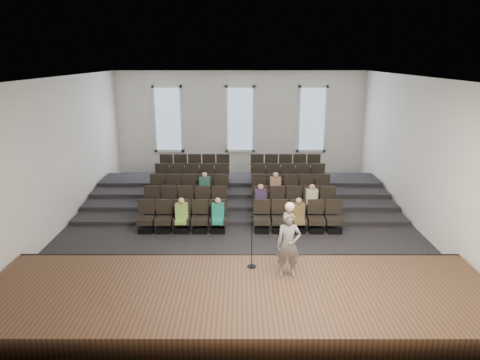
# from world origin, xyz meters

# --- Properties ---
(ground) EXTENTS (14.00, 14.00, 0.00)m
(ground) POSITION_xyz_m (0.00, 0.00, 0.00)
(ground) COLOR black
(ground) RESTS_ON ground
(ceiling) EXTENTS (12.00, 14.00, 0.02)m
(ceiling) POSITION_xyz_m (0.00, 0.00, 5.01)
(ceiling) COLOR white
(ceiling) RESTS_ON ground
(wall_back) EXTENTS (12.00, 0.04, 5.00)m
(wall_back) POSITION_xyz_m (0.00, 7.02, 2.50)
(wall_back) COLOR silver
(wall_back) RESTS_ON ground
(wall_front) EXTENTS (12.00, 0.04, 5.00)m
(wall_front) POSITION_xyz_m (0.00, -7.02, 2.50)
(wall_front) COLOR silver
(wall_front) RESTS_ON ground
(wall_left) EXTENTS (0.04, 14.00, 5.00)m
(wall_left) POSITION_xyz_m (-6.02, 0.00, 2.50)
(wall_left) COLOR silver
(wall_left) RESTS_ON ground
(wall_right) EXTENTS (0.04, 14.00, 5.00)m
(wall_right) POSITION_xyz_m (6.02, 0.00, 2.50)
(wall_right) COLOR silver
(wall_right) RESTS_ON ground
(stage) EXTENTS (11.80, 3.60, 0.50)m
(stage) POSITION_xyz_m (0.00, -5.10, 0.25)
(stage) COLOR #4D3821
(stage) RESTS_ON ground
(stage_lip) EXTENTS (11.80, 0.06, 0.52)m
(stage_lip) POSITION_xyz_m (0.00, -3.33, 0.25)
(stage_lip) COLOR black
(stage_lip) RESTS_ON ground
(risers) EXTENTS (11.80, 4.80, 0.60)m
(risers) POSITION_xyz_m (0.00, 3.17, 0.20)
(risers) COLOR black
(risers) RESTS_ON ground
(seating_rows) EXTENTS (6.80, 4.70, 1.67)m
(seating_rows) POSITION_xyz_m (-0.00, 1.54, 0.68)
(seating_rows) COLOR black
(seating_rows) RESTS_ON ground
(windows) EXTENTS (8.44, 0.10, 3.24)m
(windows) POSITION_xyz_m (0.00, 6.95, 2.70)
(windows) COLOR white
(windows) RESTS_ON wall_back
(audience) EXTENTS (4.85, 2.64, 1.10)m
(audience) POSITION_xyz_m (0.36, 0.30, 0.81)
(audience) COLOR #82B648
(audience) RESTS_ON seating_rows
(speaker) EXTENTS (0.59, 0.39, 1.61)m
(speaker) POSITION_xyz_m (1.16, -4.43, 1.31)
(speaker) COLOR slate
(speaker) RESTS_ON stage
(mic_stand) EXTENTS (0.23, 0.23, 1.40)m
(mic_stand) POSITION_xyz_m (0.30, -4.02, 0.91)
(mic_stand) COLOR black
(mic_stand) RESTS_ON stage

